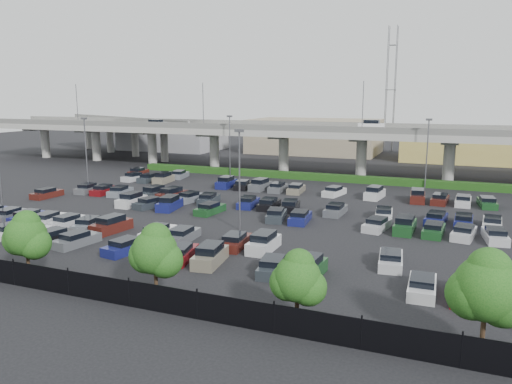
% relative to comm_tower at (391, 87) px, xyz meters
% --- Properties ---
extents(ground, '(280.00, 280.00, 0.00)m').
position_rel_comm_tower_xyz_m(ground, '(-4.00, -74.00, -15.61)').
color(ground, black).
extents(overpass, '(150.00, 13.00, 15.80)m').
position_rel_comm_tower_xyz_m(overpass, '(-4.21, -42.01, -8.64)').
color(overpass, '#9B9B93').
rests_on(overpass, ground).
extents(on_ramp, '(50.93, 30.13, 8.80)m').
position_rel_comm_tower_xyz_m(on_ramp, '(-56.10, -30.95, -8.76)').
color(on_ramp, '#9B9B93').
rests_on(on_ramp, ground).
extents(hedge, '(66.00, 1.60, 1.10)m').
position_rel_comm_tower_xyz_m(hedge, '(-4.00, -49.00, -15.06)').
color(hedge, '#193E12').
rests_on(hedge, ground).
extents(fence, '(70.00, 0.10, 2.00)m').
position_rel_comm_tower_xyz_m(fence, '(-4.05, -102.00, -14.71)').
color(fence, black).
rests_on(fence, ground).
extents(tree_row, '(65.07, 3.66, 5.94)m').
position_rel_comm_tower_xyz_m(tree_row, '(-3.30, -100.53, -12.09)').
color(tree_row, '#332316').
rests_on(tree_row, ground).
extents(parked_cars, '(63.07, 41.67, 1.67)m').
position_rel_comm_tower_xyz_m(parked_cars, '(-5.41, -77.42, -15.02)').
color(parked_cars, navy).
rests_on(parked_cars, ground).
extents(light_poles, '(66.90, 48.38, 10.30)m').
position_rel_comm_tower_xyz_m(light_poles, '(-8.12, -72.00, -9.37)').
color(light_poles, '#54555A').
rests_on(light_poles, ground).
extents(distant_buildings, '(138.00, 24.00, 9.00)m').
position_rel_comm_tower_xyz_m(distant_buildings, '(8.38, -12.19, -11.87)').
color(distant_buildings, gray).
rests_on(distant_buildings, ground).
extents(comm_tower, '(2.40, 2.40, 30.00)m').
position_rel_comm_tower_xyz_m(comm_tower, '(0.00, 0.00, 0.00)').
color(comm_tower, '#54555A').
rests_on(comm_tower, ground).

